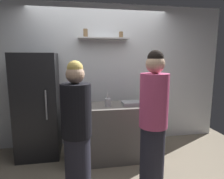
{
  "coord_description": "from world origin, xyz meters",
  "views": [
    {
      "loc": [
        -0.4,
        -2.4,
        1.63
      ],
      "look_at": [
        0.12,
        0.55,
        1.14
      ],
      "focal_mm": 31.04,
      "sensor_mm": 36.0,
      "label": 1
    }
  ],
  "objects": [
    {
      "name": "ground_plane",
      "position": [
        0.0,
        0.0,
        0.0
      ],
      "size": [
        5.28,
        5.28,
        0.0
      ],
      "primitive_type": "plane",
      "color": "gray"
    },
    {
      "name": "person_pink_top",
      "position": [
        0.47,
        -0.29,
        0.86
      ],
      "size": [
        0.34,
        0.34,
        1.73
      ],
      "rotation": [
        0.0,
        0.0,
        5.63
      ],
      "color": "#262633",
      "rests_on": "ground"
    },
    {
      "name": "wine_bottle_pale_glass",
      "position": [
        0.65,
        0.63,
        1.02
      ],
      "size": [
        0.08,
        0.08,
        0.33
      ],
      "color": "#B2BFB2",
      "rests_on": "counter"
    },
    {
      "name": "water_bottle_plastic",
      "position": [
        0.77,
        0.61,
        1.0
      ],
      "size": [
        0.09,
        0.09,
        0.24
      ],
      "color": "silver",
      "rests_on": "counter"
    },
    {
      "name": "counter",
      "position": [
        0.12,
        0.55,
        0.45
      ],
      "size": [
        1.47,
        0.6,
        0.89
      ],
      "primitive_type": "cube",
      "color": "#66605B",
      "rests_on": "ground"
    },
    {
      "name": "refrigerator",
      "position": [
        -1.07,
        0.85,
        0.85
      ],
      "size": [
        0.67,
        0.62,
        1.71
      ],
      "color": "black",
      "rests_on": "ground"
    },
    {
      "name": "baking_pan",
      "position": [
        0.45,
        0.51,
        0.92
      ],
      "size": [
        0.34,
        0.24,
        0.05
      ],
      "primitive_type": "cube",
      "color": "gray",
      "rests_on": "counter"
    },
    {
      "name": "wine_bottle_dark_glass",
      "position": [
        -0.35,
        0.7,
        1.0
      ],
      "size": [
        0.07,
        0.07,
        0.28
      ],
      "color": "black",
      "rests_on": "counter"
    },
    {
      "name": "person_blonde",
      "position": [
        -0.43,
        -0.28,
        0.79
      ],
      "size": [
        0.34,
        0.34,
        1.61
      ],
      "rotation": [
        0.0,
        0.0,
        2.83
      ],
      "color": "#262633",
      "rests_on": "ground"
    },
    {
      "name": "utensil_holder",
      "position": [
        0.04,
        0.48,
        0.96
      ],
      "size": [
        0.1,
        0.1,
        0.22
      ],
      "color": "#B2B2B7",
      "rests_on": "counter"
    },
    {
      "name": "back_wall_assembly",
      "position": [
        0.0,
        1.25,
        1.3
      ],
      "size": [
        4.8,
        0.32,
        2.6
      ],
      "color": "white",
      "rests_on": "ground"
    }
  ]
}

